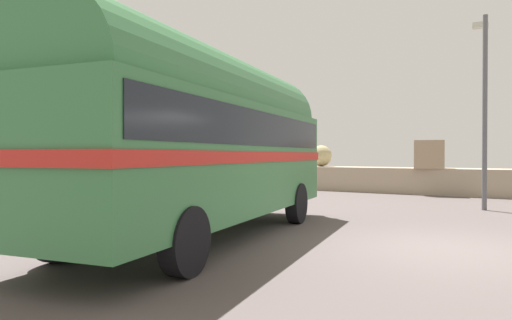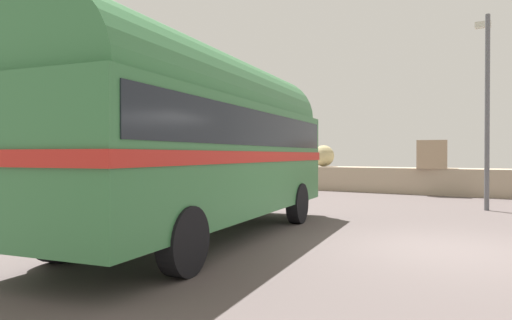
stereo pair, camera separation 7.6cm
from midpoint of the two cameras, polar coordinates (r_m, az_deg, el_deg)
name	(u,v)px [view 2 (the right image)]	position (r m, az deg, el deg)	size (l,w,h in m)	color
ground	(445,250)	(8.76, 22.64, -10.29)	(32.00, 26.00, 0.02)	#544A49
breakwater	(508,180)	(20.33, 28.90, -2.18)	(31.36, 2.17, 2.49)	tan
vintage_coach	(205,135)	(9.05, -6.17, 3.09)	(3.90, 8.87, 3.70)	black
lamp_post	(487,100)	(15.36, 26.87, 6.71)	(0.50, 0.93, 5.80)	#5B5B60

